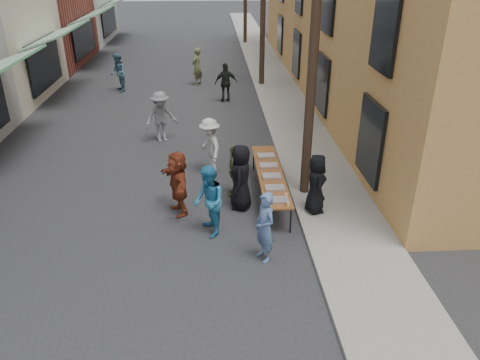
{
  "coord_description": "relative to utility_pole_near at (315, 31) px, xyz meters",
  "views": [
    {
      "loc": [
        1.75,
        -8.72,
        6.29
      ],
      "look_at": [
        2.36,
        1.38,
        1.3
      ],
      "focal_mm": 35.0,
      "sensor_mm": 36.0,
      "label": 1
    }
  ],
  "objects": [
    {
      "name": "catering_tray_foil_b",
      "position": [
        -1.01,
        -1.13,
        -3.71
      ],
      "size": [
        0.5,
        0.33,
        0.08
      ],
      "primitive_type": "cube",
      "color": "#B2B2B7",
      "rests_on": "serving_table"
    },
    {
      "name": "sidewalk",
      "position": [
        0.7,
        12.0,
        -4.45
      ],
      "size": [
        2.2,
        60.0,
        0.1
      ],
      "primitive_type": "cube",
      "color": "gray",
      "rests_on": "ground"
    },
    {
      "name": "ground",
      "position": [
        -4.3,
        -3.0,
        -4.5
      ],
      "size": [
        120.0,
        120.0,
        0.0
      ],
      "primitive_type": "plane",
      "color": "#28282B",
      "rests_on": "ground"
    },
    {
      "name": "passerby_mid",
      "position": [
        -1.92,
        9.25,
        -3.62
      ],
      "size": [
        1.09,
        0.61,
        1.76
      ],
      "primitive_type": "imported",
      "rotation": [
        0.0,
        0.0,
        3.33
      ],
      "color": "black",
      "rests_on": "ground"
    },
    {
      "name": "utility_pole_near",
      "position": [
        0.0,
        0.0,
        0.0
      ],
      "size": [
        0.26,
        0.26,
        9.0
      ],
      "primitive_type": "cylinder",
      "color": "#2D2116",
      "rests_on": "ground"
    },
    {
      "name": "server",
      "position": [
        0.05,
        -1.14,
        -3.6
      ],
      "size": [
        0.58,
        0.83,
        1.6
      ],
      "primitive_type": "imported",
      "rotation": [
        0.0,
        0.0,
        1.67
      ],
      "color": "black",
      "rests_on": "sidewalk"
    },
    {
      "name": "guest_front_c",
      "position": [
        -2.7,
        -1.92,
        -3.6
      ],
      "size": [
        0.88,
        1.02,
        1.8
      ],
      "primitive_type": "imported",
      "rotation": [
        0.0,
        0.0,
        -1.32
      ],
      "color": "teal",
      "rests_on": "ground"
    },
    {
      "name": "serving_table",
      "position": [
        -1.01,
        -0.13,
        -3.79
      ],
      "size": [
        0.7,
        4.0,
        0.75
      ],
      "color": "#632E17",
      "rests_on": "ground"
    },
    {
      "name": "guest_front_a",
      "position": [
        -1.85,
        -0.65,
        -3.6
      ],
      "size": [
        0.73,
        0.97,
        1.8
      ],
      "primitive_type": "imported",
      "rotation": [
        0.0,
        0.0,
        -1.76
      ],
      "color": "black",
      "rests_on": "ground"
    },
    {
      "name": "guest_front_e",
      "position": [
        -1.99,
        0.07,
        -3.74
      ],
      "size": [
        0.48,
        0.94,
        1.53
      ],
      "primitive_type": "imported",
      "rotation": [
        0.0,
        0.0,
        -1.7
      ],
      "color": "brown",
      "rests_on": "ground"
    },
    {
      "name": "passerby_right",
      "position": [
        -3.28,
        12.33,
        -3.56
      ],
      "size": [
        0.73,
        0.82,
        1.88
      ],
      "primitive_type": "imported",
      "rotation": [
        0.0,
        0.0,
        4.2
      ],
      "color": "#5A6138",
      "rests_on": "ground"
    },
    {
      "name": "condiment_jar_a",
      "position": [
        -1.23,
        -2.08,
        -3.71
      ],
      "size": [
        0.07,
        0.07,
        0.08
      ],
      "primitive_type": "cylinder",
      "color": "#A57F26",
      "rests_on": "serving_table"
    },
    {
      "name": "cup_stack",
      "position": [
        -0.81,
        -2.03,
        -3.69
      ],
      "size": [
        0.08,
        0.08,
        0.12
      ],
      "primitive_type": "cylinder",
      "color": "tan",
      "rests_on": "serving_table"
    },
    {
      "name": "catering_tray_foil_d",
      "position": [
        -1.01,
        0.27,
        -3.71
      ],
      "size": [
        0.5,
        0.33,
        0.08
      ],
      "primitive_type": "cube",
      "color": "#B2B2B7",
      "rests_on": "serving_table"
    },
    {
      "name": "condiment_jar_b",
      "position": [
        -1.23,
        -1.98,
        -3.71
      ],
      "size": [
        0.07,
        0.07,
        0.08
      ],
      "primitive_type": "cylinder",
      "color": "#A57F26",
      "rests_on": "serving_table"
    },
    {
      "name": "guest_queue_back",
      "position": [
        -3.5,
        -0.82,
        -3.63
      ],
      "size": [
        1.02,
        1.69,
        1.74
      ],
      "primitive_type": "imported",
      "rotation": [
        0.0,
        0.0,
        -1.23
      ],
      "color": "maroon",
      "rests_on": "ground"
    },
    {
      "name": "passerby_far",
      "position": [
        -7.09,
        11.28,
        -3.57
      ],
      "size": [
        0.92,
        1.06,
        1.85
      ],
      "primitive_type": "imported",
      "rotation": [
        0.0,
        0.0,
        4.99
      ],
      "color": "#436B81",
      "rests_on": "ground"
    },
    {
      "name": "guest_front_d",
      "position": [
        -2.66,
        1.62,
        -3.62
      ],
      "size": [
        0.99,
        1.29,
        1.77
      ],
      "primitive_type": "imported",
      "rotation": [
        0.0,
        0.0,
        -1.24
      ],
      "color": "silver",
      "rests_on": "ground"
    },
    {
      "name": "condiment_jar_c",
      "position": [
        -1.23,
        -1.88,
        -3.71
      ],
      "size": [
        0.07,
        0.07,
        0.08
      ],
      "primitive_type": "cylinder",
      "color": "#A57F26",
      "rests_on": "serving_table"
    },
    {
      "name": "guest_front_b",
      "position": [
        -1.48,
        -3.04,
        -3.67
      ],
      "size": [
        0.62,
        0.72,
        1.66
      ],
      "primitive_type": "imported",
      "rotation": [
        0.0,
        0.0,
        -1.13
      ],
      "color": "#4F6B9A",
      "rests_on": "ground"
    },
    {
      "name": "catering_tray_buns_end",
      "position": [
        -1.01,
        0.97,
        -3.71
      ],
      "size": [
        0.5,
        0.33,
        0.08
      ],
      "primitive_type": "cube",
      "color": "tan",
      "rests_on": "serving_table"
    },
    {
      "name": "catering_tray_buns",
      "position": [
        -1.01,
        -0.43,
        -3.71
      ],
      "size": [
        0.5,
        0.33,
        0.08
      ],
      "primitive_type": "cube",
      "color": "tan",
      "rests_on": "serving_table"
    },
    {
      "name": "catering_tray_sausage",
      "position": [
        -1.01,
        -1.78,
        -3.71
      ],
      "size": [
        0.5,
        0.33,
        0.08
      ],
      "primitive_type": "cube",
      "color": "maroon",
      "rests_on": "serving_table"
    },
    {
      "name": "passerby_left",
      "position": [
        -4.41,
        4.42,
        -3.58
      ],
      "size": [
        1.37,
        1.15,
        1.84
      ],
      "primitive_type": "imported",
      "rotation": [
        0.0,
        0.0,
        0.47
      ],
      "color": "slate",
      "rests_on": "ground"
    }
  ]
}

